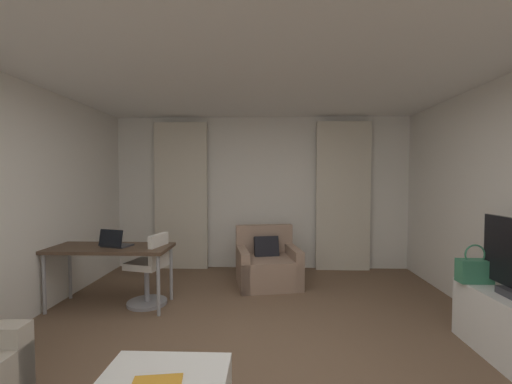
# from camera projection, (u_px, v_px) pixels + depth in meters

# --- Properties ---
(ground_plane) EXTENTS (12.00, 12.00, 0.00)m
(ground_plane) POSITION_uv_depth(u_px,v_px,m) (255.00, 365.00, 2.75)
(ground_plane) COLOR brown
(wall_window) EXTENTS (5.12, 0.06, 2.60)m
(wall_window) POSITION_uv_depth(u_px,v_px,m) (262.00, 193.00, 5.72)
(wall_window) COLOR silver
(wall_window) RESTS_ON ground
(ceiling) EXTENTS (5.12, 6.12, 0.06)m
(ceiling) POSITION_uv_depth(u_px,v_px,m) (255.00, 44.00, 2.64)
(ceiling) COLOR white
(ceiling) RESTS_ON wall_left
(curtain_left_panel) EXTENTS (0.90, 0.06, 2.50)m
(curtain_left_panel) POSITION_uv_depth(u_px,v_px,m) (181.00, 196.00, 5.64)
(curtain_left_panel) COLOR beige
(curtain_left_panel) RESTS_ON ground
(curtain_right_panel) EXTENTS (0.90, 0.06, 2.50)m
(curtain_right_panel) POSITION_uv_depth(u_px,v_px,m) (343.00, 196.00, 5.54)
(curtain_right_panel) COLOR beige
(curtain_right_panel) RESTS_ON ground
(armchair) EXTENTS (1.00, 0.94, 0.84)m
(armchair) POSITION_uv_depth(u_px,v_px,m) (267.00, 265.00, 4.83)
(armchair) COLOR #997A66
(armchair) RESTS_ON ground
(desk) EXTENTS (1.42, 0.60, 0.73)m
(desk) POSITION_uv_depth(u_px,v_px,m) (111.00, 252.00, 3.98)
(desk) COLOR #4C3828
(desk) RESTS_ON ground
(desk_chair) EXTENTS (0.48, 0.48, 0.88)m
(desk_chair) POSITION_uv_depth(u_px,v_px,m) (150.00, 273.00, 4.05)
(desk_chair) COLOR gray
(desk_chair) RESTS_ON ground
(laptop) EXTENTS (0.37, 0.32, 0.22)m
(laptop) POSITION_uv_depth(u_px,v_px,m) (115.00, 243.00, 3.96)
(laptop) COLOR #2D2D33
(laptop) RESTS_ON desk
(handbag_primary) EXTENTS (0.30, 0.14, 0.37)m
(handbag_primary) POSITION_uv_depth(u_px,v_px,m) (474.00, 270.00, 3.16)
(handbag_primary) COLOR #387F5B
(handbag_primary) RESTS_ON tv_console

